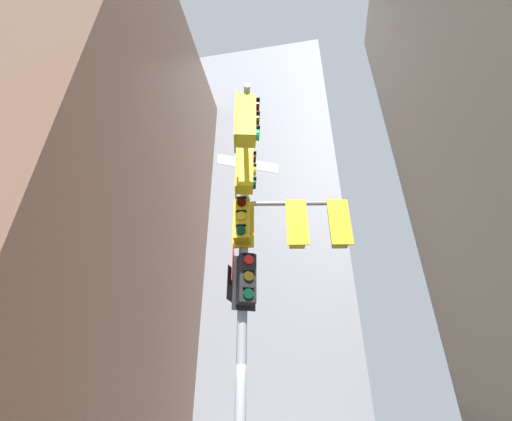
% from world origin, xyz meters
% --- Properties ---
extents(building_tower_left, '(17.95, 17.95, 29.80)m').
position_xyz_m(building_tower_left, '(-16.00, 9.64, 14.90)').
color(building_tower_left, brown).
rests_on(building_tower_left, ground).
extents(building_mid_block, '(15.02, 15.02, 39.03)m').
position_xyz_m(building_mid_block, '(-3.12, 25.77, 19.51)').
color(building_mid_block, '#9399A3').
rests_on(building_mid_block, ground).
extents(signal_pole_assembly, '(2.93, 3.27, 8.46)m').
position_xyz_m(signal_pole_assembly, '(0.48, -0.40, 5.09)').
color(signal_pole_assembly, '#9EA0A3').
rests_on(signal_pole_assembly, ground).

